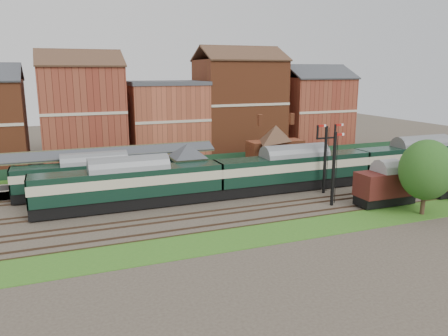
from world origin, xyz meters
name	(u,v)px	position (x,y,z in m)	size (l,w,h in m)	color
ground	(222,198)	(0.00, 0.00, 0.00)	(160.00, 160.00, 0.00)	#473D33
grass_back	(183,169)	(0.00, 16.00, 0.03)	(90.00, 4.50, 0.06)	#2D6619
grass_front	(271,233)	(0.00, -12.00, 0.03)	(90.00, 5.00, 0.06)	#2D6619
fence	(179,162)	(0.00, 18.00, 0.75)	(90.00, 0.12, 1.50)	#193823
platform	(159,178)	(-5.00, 9.75, 0.50)	(55.00, 3.40, 1.00)	#2D2D2D
signal_box	(188,167)	(-3.00, 3.25, 3.19)	(5.40, 5.40, 6.00)	#5C6D4E
brick_hut	(250,178)	(5.00, 3.25, 1.20)	(3.20, 2.64, 2.94)	maroon
station_building	(275,144)	(12.00, 9.75, 3.96)	(8.10, 8.10, 5.90)	brown
canopy	(110,151)	(-11.00, 9.75, 4.58)	(26.00, 3.89, 4.08)	brown
semaphore_bracket	(326,155)	(12.04, -2.50, 4.63)	(3.60, 0.25, 8.18)	black
semaphore_siding	(334,168)	(10.02, -7.00, 4.16)	(1.23, 0.25, 8.00)	black
town_backdrop	(165,116)	(-0.18, 25.00, 7.00)	(69.00, 10.00, 16.00)	brown
dmu_train	(294,169)	(9.39, 0.00, 2.65)	(59.36, 3.12, 4.56)	black
platform_railcar	(95,175)	(-13.28, 6.50, 2.42)	(17.98, 2.83, 4.14)	black
goods_van_a	(385,185)	(15.34, -9.00, 2.21)	(6.44, 2.79, 3.91)	black
tree_far	(426,170)	(16.67, -12.99, 4.64)	(5.26, 5.26, 7.67)	#382619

